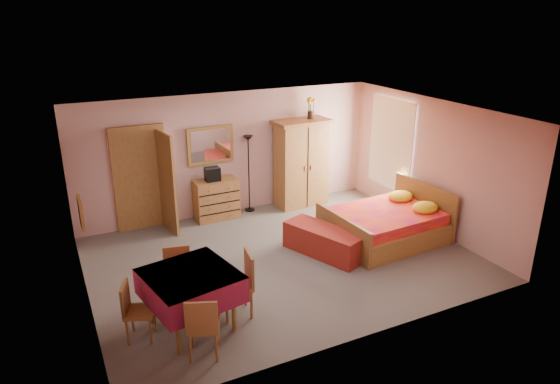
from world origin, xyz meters
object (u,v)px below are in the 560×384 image
stereo (212,174)px  bed (385,216)px  chair_west (140,311)px  chair_north (179,278)px  sunflower_vase (311,108)px  wardrobe (301,163)px  chair_east (236,285)px  bench (324,241)px  chest_of_drawers (216,199)px  dining_table (192,300)px  wall_mirror (211,145)px  chair_south (203,325)px  floor_lamp (249,174)px

stereo → bed: (2.59, -2.39, -0.51)m
chair_west → chair_north: bearing=152.3°
sunflower_vase → chair_north: sunflower_vase is taller
wardrobe → bed: 2.44m
stereo → chair_east: size_ratio=0.31×
bench → chair_west: bearing=-163.4°
chest_of_drawers → bench: bearing=-64.1°
bed → bench: bearing=176.9°
dining_table → chair_north: size_ratio=1.32×
bench → chair_north: bearing=-170.7°
sunflower_vase → bench: bearing=-113.2°
wall_mirror → bench: wall_mirror is taller
wall_mirror → stereo: bearing=-108.2°
chair_south → chair_west: (-0.66, 0.70, -0.03)m
bed → wardrobe: bearing=100.0°
wardrobe → sunflower_vase: 1.23m
wall_mirror → bench: bearing=-67.8°
floor_lamp → bench: (0.40, -2.50, -0.59)m
chair_north → bed: bearing=-161.6°
bench → chair_east: 2.37m
wall_mirror → chair_east: (-0.92, -3.69, -1.07)m
chest_of_drawers → chair_north: 3.27m
chest_of_drawers → stereo: (-0.06, -0.01, 0.57)m
bench → chair_west: 3.62m
wall_mirror → wardrobe: size_ratio=0.51×
stereo → bed: 3.56m
bed → chair_north: bearing=-176.9°
bench → chair_north: (-2.78, -0.45, 0.19)m
wardrobe → chair_east: (-2.90, -3.40, -0.49)m
sunflower_vase → bed: size_ratio=0.22×
bench → chair_south: bearing=-148.3°
wall_mirror → chair_west: bearing=-124.3°
wall_mirror → stereo: size_ratio=3.28×
bench → chair_south: (-2.81, -1.73, 0.19)m
wardrobe → dining_table: (-3.56, -3.43, -0.55)m
chest_of_drawers → wardrobe: (1.98, -0.07, 0.54)m
wardrobe → chair_west: (-4.25, -3.36, -0.56)m
wall_mirror → chair_south: wall_mirror is taller
stereo → chair_east: 3.61m
sunflower_vase → chair_north: 5.04m
bench → chair_south: 3.30m
bed → chair_south: 4.49m
wall_mirror → chair_south: bearing=-112.7°
chest_of_drawers → sunflower_vase: (2.21, -0.03, 1.75)m
chest_of_drawers → floor_lamp: size_ratio=0.54×
dining_table → chest_of_drawers: bearing=65.7°
sunflower_vase → bench: size_ratio=0.31×
chair_east → sunflower_vase: bearing=-33.6°
wall_mirror → dining_table: size_ratio=0.86×
floor_lamp → sunflower_vase: (1.42, -0.13, 1.33)m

